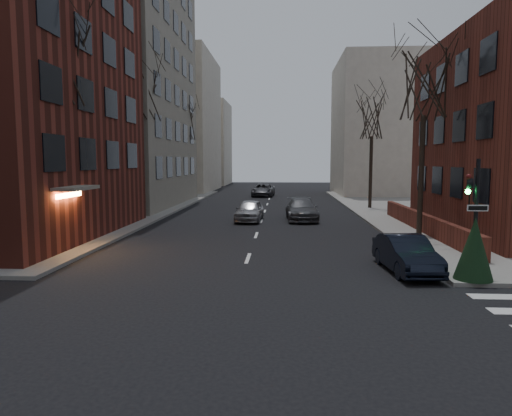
{
  "coord_description": "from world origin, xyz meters",
  "views": [
    {
      "loc": [
        1.44,
        -6.77,
        4.09
      ],
      "look_at": [
        0.27,
        13.26,
        2.0
      ],
      "focal_mm": 32.0,
      "sensor_mm": 36.0,
      "label": 1
    }
  ],
  "objects": [
    {
      "name": "building_left_tan",
      "position": [
        -17.0,
        34.0,
        14.0
      ],
      "size": [
        18.0,
        18.0,
        28.0
      ],
      "primitive_type": "cube",
      "color": "gray",
      "rests_on": "ground"
    },
    {
      "name": "low_wall_right",
      "position": [
        9.3,
        19.0,
        0.65
      ],
      "size": [
        0.35,
        16.0,
        1.0
      ],
      "primitive_type": "cube",
      "color": "maroon",
      "rests_on": "sidewalk_far_right"
    },
    {
      "name": "building_distant_la",
      "position": [
        -15.0,
        55.0,
        9.0
      ],
      "size": [
        14.0,
        16.0,
        18.0
      ],
      "primitive_type": "cube",
      "color": "beige",
      "rests_on": "ground"
    },
    {
      "name": "building_distant_ra",
      "position": [
        15.0,
        50.0,
        8.0
      ],
      "size": [
        14.0,
        14.0,
        16.0
      ],
      "primitive_type": "cube",
      "color": "beige",
      "rests_on": "ground"
    },
    {
      "name": "building_distant_lb",
      "position": [
        -13.0,
        72.0,
        7.0
      ],
      "size": [
        10.0,
        12.0,
        14.0
      ],
      "primitive_type": "cube",
      "color": "beige",
      "rests_on": "ground"
    },
    {
      "name": "traffic_signal",
      "position": [
        7.94,
        8.99,
        1.91
      ],
      "size": [
        0.76,
        0.44,
        4.0
      ],
      "color": "black",
      "rests_on": "sidewalk_far_right"
    },
    {
      "name": "tree_left_a",
      "position": [
        -8.8,
        14.0,
        8.47
      ],
      "size": [
        4.18,
        4.18,
        10.26
      ],
      "color": "#2D231C",
      "rests_on": "sidewalk_far_left"
    },
    {
      "name": "tree_left_b",
      "position": [
        -8.8,
        26.0,
        8.91
      ],
      "size": [
        4.4,
        4.4,
        10.8
      ],
      "color": "#2D231C",
      "rests_on": "sidewalk_far_left"
    },
    {
      "name": "tree_left_c",
      "position": [
        -8.8,
        40.0,
        8.03
      ],
      "size": [
        3.96,
        3.96,
        9.72
      ],
      "color": "#2D231C",
      "rests_on": "sidewalk_far_left"
    },
    {
      "name": "tree_right_a",
      "position": [
        8.8,
        18.0,
        8.03
      ],
      "size": [
        3.96,
        3.96,
        9.72
      ],
      "color": "#2D231C",
      "rests_on": "sidewalk_far_right"
    },
    {
      "name": "tree_right_b",
      "position": [
        8.8,
        32.0,
        7.59
      ],
      "size": [
        3.74,
        3.74,
        9.18
      ],
      "color": "#2D231C",
      "rests_on": "sidewalk_far_right"
    },
    {
      "name": "streetlamp_near",
      "position": [
        -8.2,
        22.0,
        4.24
      ],
      "size": [
        0.36,
        0.36,
        6.28
      ],
      "color": "black",
      "rests_on": "sidewalk_far_left"
    },
    {
      "name": "streetlamp_far",
      "position": [
        -8.2,
        42.0,
        4.24
      ],
      "size": [
        0.36,
        0.36,
        6.28
      ],
      "color": "black",
      "rests_on": "sidewalk_far_left"
    },
    {
      "name": "parked_sedan",
      "position": [
        5.99,
        10.0,
        0.67
      ],
      "size": [
        1.76,
        4.19,
        1.35
      ],
      "primitive_type": "imported",
      "rotation": [
        0.0,
        0.0,
        0.08
      ],
      "color": "black",
      "rests_on": "ground"
    },
    {
      "name": "car_lane_silver",
      "position": [
        -0.8,
        23.89,
        0.72
      ],
      "size": [
        1.96,
        4.34,
        1.45
      ],
      "primitive_type": "imported",
      "rotation": [
        0.0,
        0.0,
        -0.06
      ],
      "color": "#9C9DA1",
      "rests_on": "ground"
    },
    {
      "name": "car_lane_gray",
      "position": [
        2.75,
        24.59,
        0.73
      ],
      "size": [
        2.27,
        5.13,
        1.46
      ],
      "primitive_type": "imported",
      "rotation": [
        0.0,
        0.0,
        0.05
      ],
      "color": "#434449",
      "rests_on": "ground"
    },
    {
      "name": "car_lane_far",
      "position": [
        -0.8,
        45.6,
        0.72
      ],
      "size": [
        2.63,
        5.29,
        1.44
      ],
      "primitive_type": "imported",
      "rotation": [
        0.0,
        0.0,
        -0.05
      ],
      "color": "#46454B",
      "rests_on": "ground"
    },
    {
      "name": "evergreen_shrub",
      "position": [
        7.8,
        8.5,
        1.19
      ],
      "size": [
        1.47,
        1.47,
        2.08
      ],
      "primitive_type": "cone",
      "rotation": [
        0.0,
        0.0,
        0.2
      ],
      "color": "black",
      "rests_on": "sidewalk_far_right"
    }
  ]
}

